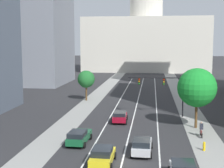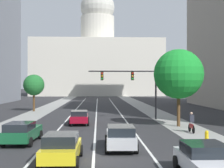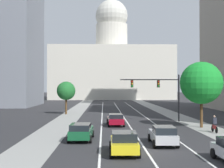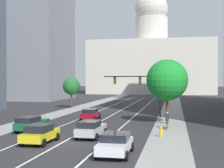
# 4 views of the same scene
# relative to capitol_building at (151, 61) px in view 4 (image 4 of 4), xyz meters

# --- Properties ---
(ground_plane) EXTENTS (400.00, 400.00, 0.00)m
(ground_plane) POSITION_rel_capitol_building_xyz_m (0.00, -56.86, -12.37)
(ground_plane) COLOR #2B2B2D
(sidewalk_left) EXTENTS (3.45, 130.00, 0.01)m
(sidewalk_left) POSITION_rel_capitol_building_xyz_m (-8.30, -61.86, -12.37)
(sidewalk_left) COLOR gray
(sidewalk_left) RESTS_ON ground
(sidewalk_right) EXTENTS (3.45, 130.00, 0.01)m
(sidewalk_right) POSITION_rel_capitol_building_xyz_m (8.30, -61.86, -12.37)
(sidewalk_right) COLOR gray
(sidewalk_right) RESTS_ON ground
(lane_stripe_left) EXTENTS (0.16, 90.00, 0.01)m
(lane_stripe_left) POSITION_rel_capitol_building_xyz_m (-3.29, -71.86, -12.36)
(lane_stripe_left) COLOR white
(lane_stripe_left) RESTS_ON ground
(lane_stripe_center) EXTENTS (0.16, 90.00, 0.01)m
(lane_stripe_center) POSITION_rel_capitol_building_xyz_m (0.00, -71.86, -12.36)
(lane_stripe_center) COLOR white
(lane_stripe_center) RESTS_ON ground
(lane_stripe_right) EXTENTS (0.16, 90.00, 0.01)m
(lane_stripe_right) POSITION_rel_capitol_building_xyz_m (3.29, -71.86, -12.36)
(lane_stripe_right) COLOR white
(lane_stripe_right) RESTS_ON ground
(office_tower_far_left) EXTENTS (19.30, 20.28, 32.61)m
(office_tower_far_left) POSITION_rel_capitol_building_xyz_m (-28.84, -42.83, 3.97)
(office_tower_far_left) COLOR gray
(office_tower_far_left) RESTS_ON ground
(capitol_building) EXTENTS (45.27, 22.35, 38.93)m
(capitol_building) POSITION_rel_capitol_building_xyz_m (0.00, 0.00, 0.00)
(capitol_building) COLOR beige
(capitol_building) RESTS_ON ground
(car_green) EXTENTS (2.09, 4.47, 1.49)m
(car_green) POSITION_rel_capitol_building_xyz_m (-4.94, -92.49, -11.58)
(car_green) COLOR #14512D
(car_green) RESTS_ON ground
(car_yellow) EXTENTS (2.05, 4.05, 1.52)m
(car_yellow) POSITION_rel_capitol_building_xyz_m (-1.65, -97.90, -11.58)
(car_yellow) COLOR yellow
(car_yellow) RESTS_ON ground
(car_crimson) EXTENTS (2.06, 4.10, 1.40)m
(car_crimson) POSITION_rel_capitol_building_xyz_m (-1.64, -82.51, -11.62)
(car_crimson) COLOR maroon
(car_crimson) RESTS_ON ground
(car_silver) EXTENTS (2.03, 4.37, 1.52)m
(car_silver) POSITION_rel_capitol_building_xyz_m (1.64, -94.69, -11.58)
(car_silver) COLOR #B2B5BA
(car_silver) RESTS_ON ground
(car_white) EXTENTS (2.11, 4.07, 1.46)m
(car_white) POSITION_rel_capitol_building_xyz_m (4.93, -100.66, -11.61)
(car_white) COLOR silver
(car_white) RESTS_ON ground
(traffic_signal_mast) EXTENTS (7.84, 0.39, 6.18)m
(traffic_signal_mast) POSITION_rel_capitol_building_xyz_m (4.35, -78.28, -8.01)
(traffic_signal_mast) COLOR black
(traffic_signal_mast) RESTS_ON ground
(fire_hydrant) EXTENTS (0.26, 0.35, 0.91)m
(fire_hydrant) POSITION_rel_capitol_building_xyz_m (7.63, -93.12, -11.91)
(fire_hydrant) COLOR yellow
(fire_hydrant) RESTS_ON ground
(cyclist) EXTENTS (0.36, 1.70, 1.72)m
(cyclist) POSITION_rel_capitol_building_xyz_m (8.04, -88.26, -11.52)
(cyclist) COLOR black
(cyclist) RESTS_ON ground
(street_tree_mid_right) EXTENTS (4.76, 4.76, 7.41)m
(street_tree_mid_right) POSITION_rel_capitol_building_xyz_m (7.94, -84.39, -7.36)
(street_tree_mid_right) COLOR #51381E
(street_tree_mid_right) RESTS_ON ground
(street_tree_mid_left) EXTENTS (3.12, 3.12, 5.49)m
(street_tree_mid_left) POSITION_rel_capitol_building_xyz_m (-9.32, -66.96, -8.47)
(street_tree_mid_left) COLOR #51381E
(street_tree_mid_left) RESTS_ON ground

